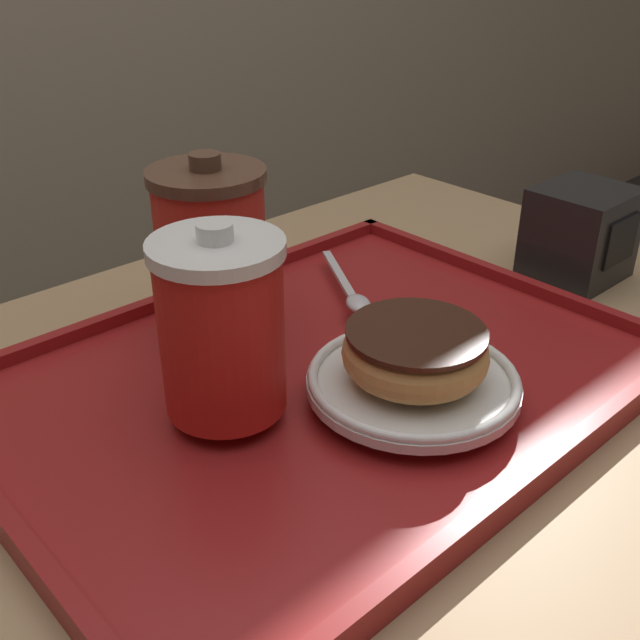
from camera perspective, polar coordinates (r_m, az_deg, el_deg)
The scene contains 8 objects.
cafe_table at distance 0.72m, azimuth 2.28°, elevation -15.44°, with size 0.95×0.69×0.71m.
serving_tray at distance 0.62m, azimuth 0.00°, elevation -4.63°, with size 0.53×0.40×0.02m.
coffee_cup_front at distance 0.53m, azimuth -7.51°, elevation -0.42°, with size 0.09×0.09×0.14m.
coffee_cup_rear at distance 0.65m, azimuth -8.27°, elevation 5.52°, with size 0.10×0.10×0.15m.
plate_with_chocolate_donut at distance 0.58m, azimuth 7.11°, elevation -4.57°, with size 0.16×0.16×0.01m.
donut_chocolate_glazed at distance 0.57m, azimuth 7.26°, elevation -2.38°, with size 0.11×0.11×0.04m.
spoon at distance 0.71m, azimuth 2.49°, elevation 1.95°, with size 0.09×0.13×0.01m.
napkin_dispenser at distance 0.84m, azimuth 19.23°, elevation 6.25°, with size 0.10×0.09×0.10m.
Camera 1 is at (-0.37, -0.36, 1.05)m, focal length 42.00 mm.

